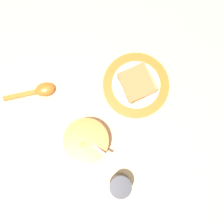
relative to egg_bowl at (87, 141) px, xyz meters
The scene contains 6 objects.
ground_plane 0.07m from the egg_bowl, 43.32° to the right, with size 3.00×3.00×0.00m, color tan.
egg_bowl is the anchor object (origin of this frame).
toast_plate 0.23m from the egg_bowl, 67.80° to the right, with size 0.20×0.20×0.01m.
toast_sandwich 0.23m from the egg_bowl, 68.05° to the right, with size 0.10×0.10×0.04m.
soup_spoon 0.21m from the egg_bowl, 16.80° to the left, with size 0.07×0.16×0.03m.
drinking_cup 0.16m from the egg_bowl, 169.21° to the right, with size 0.06×0.06×0.08m.
Camera 1 is at (-0.09, -0.02, 0.80)m, focal length 42.00 mm.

